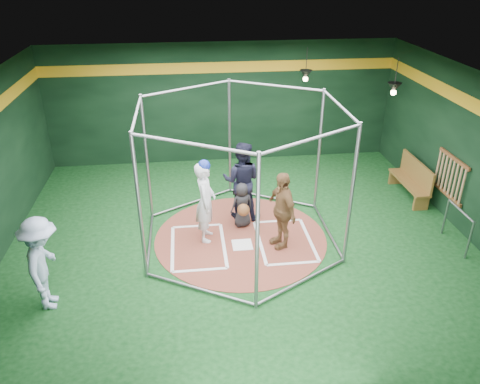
{
  "coord_description": "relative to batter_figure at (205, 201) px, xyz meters",
  "views": [
    {
      "loc": [
        -1.05,
        -8.73,
        5.66
      ],
      "look_at": [
        0.0,
        0.1,
        1.1
      ],
      "focal_mm": 35.0,
      "sensor_mm": 36.0,
      "label": 1
    }
  ],
  "objects": [
    {
      "name": "home_plate",
      "position": [
        0.75,
        -0.38,
        -0.93
      ],
      "size": [
        0.43,
        0.43,
        0.01
      ],
      "primitive_type": "cube",
      "color": "white",
      "rests_on": "clay_disc"
    },
    {
      "name": "pendant_lamp_far",
      "position": [
        4.75,
        1.92,
        1.8
      ],
      "size": [
        0.34,
        0.34,
        0.9
      ],
      "color": "black",
      "rests_on": "room_shell"
    },
    {
      "name": "clay_disc",
      "position": [
        0.75,
        -0.08,
        -0.94
      ],
      "size": [
        3.8,
        3.8,
        0.01
      ],
      "primitive_type": "cylinder",
      "color": "brown",
      "rests_on": "ground"
    },
    {
      "name": "batter_figure",
      "position": [
        0.0,
        0.0,
        0.0
      ],
      "size": [
        0.51,
        0.71,
        1.88
      ],
      "color": "silver",
      "rests_on": "clay_disc"
    },
    {
      "name": "steel_railing",
      "position": [
        5.3,
        -0.91,
        -0.36
      ],
      "size": [
        0.05,
        1.02,
        0.88
      ],
      "color": "gray",
      "rests_on": "ground"
    },
    {
      "name": "bat_rack",
      "position": [
        5.67,
        0.32,
        0.11
      ],
      "size": [
        0.07,
        1.25,
        0.98
      ],
      "color": "brown",
      "rests_on": "room_shell"
    },
    {
      "name": "visitor_leopard",
      "position": [
        1.57,
        -0.45,
        -0.08
      ],
      "size": [
        0.7,
        1.08,
        1.71
      ],
      "primitive_type": "imported",
      "rotation": [
        0.0,
        0.0,
        -1.26
      ],
      "color": "#9E7243",
      "rests_on": "clay_disc"
    },
    {
      "name": "umpire",
      "position": [
        0.89,
        0.87,
        0.01
      ],
      "size": [
        1.08,
        0.94,
        1.88
      ],
      "primitive_type": "imported",
      "rotation": [
        0.0,
        0.0,
        2.86
      ],
      "color": "black",
      "rests_on": "clay_disc"
    },
    {
      "name": "batting_cage",
      "position": [
        0.75,
        -0.08,
        0.56
      ],
      "size": [
        4.05,
        4.67,
        3.0
      ],
      "color": "gray",
      "rests_on": "ground"
    },
    {
      "name": "room_shell",
      "position": [
        0.75,
        -0.07,
        0.81
      ],
      "size": [
        10.1,
        9.1,
        3.53
      ],
      "color": "#0B3311",
      "rests_on": "ground"
    },
    {
      "name": "catcher_figure",
      "position": [
        0.85,
        0.43,
        -0.4
      ],
      "size": [
        0.59,
        0.62,
        1.07
      ],
      "color": "black",
      "rests_on": "clay_disc"
    },
    {
      "name": "dugout_bench",
      "position": [
        5.37,
        1.41,
        -0.44
      ],
      "size": [
        0.39,
        1.68,
        0.98
      ],
      "color": "brown",
      "rests_on": "ground"
    },
    {
      "name": "pendant_lamp_near",
      "position": [
        2.95,
        3.52,
        1.8
      ],
      "size": [
        0.34,
        0.34,
        0.9
      ],
      "color": "black",
      "rests_on": "room_shell"
    },
    {
      "name": "bystander_blue",
      "position": [
        -2.89,
        -1.86,
        -0.06
      ],
      "size": [
        0.75,
        1.19,
        1.77
      ],
      "primitive_type": "imported",
      "rotation": [
        0.0,
        0.0,
        1.65
      ],
      "color": "#ABC2E3",
      "rests_on": "ground"
    },
    {
      "name": "batter_box_right",
      "position": [
        1.7,
        -0.33,
        -0.93
      ],
      "size": [
        1.17,
        1.77,
        0.01
      ],
      "color": "white",
      "rests_on": "clay_disc"
    },
    {
      "name": "batter_box_left",
      "position": [
        -0.2,
        -0.33,
        -0.93
      ],
      "size": [
        1.17,
        1.77,
        0.01
      ],
      "color": "white",
      "rests_on": "clay_disc"
    }
  ]
}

